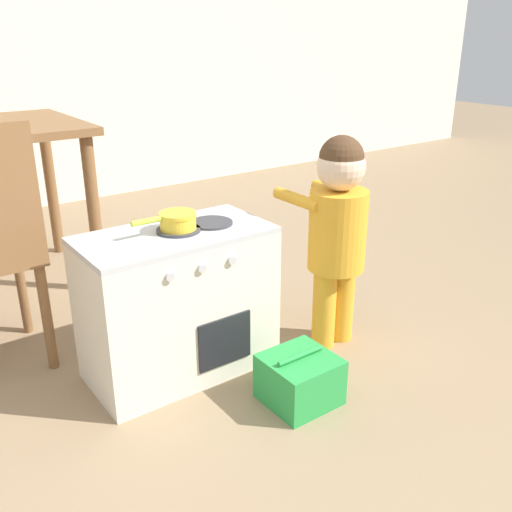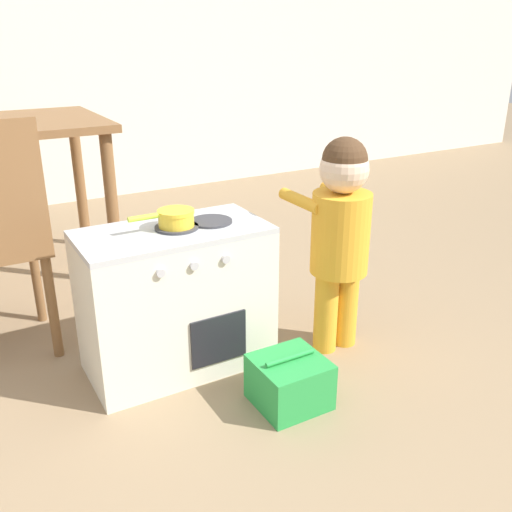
# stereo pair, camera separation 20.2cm
# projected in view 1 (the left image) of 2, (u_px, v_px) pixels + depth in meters

# --- Properties ---
(play_kitchen) EXTENTS (0.64, 0.34, 0.53)m
(play_kitchen) POSITION_uv_depth(u_px,v_px,m) (178.00, 303.00, 1.97)
(play_kitchen) COLOR silver
(play_kitchen) RESTS_ON ground_plane
(toy_pot) EXTENTS (0.22, 0.12, 0.06)m
(toy_pot) POSITION_uv_depth(u_px,v_px,m) (177.00, 220.00, 1.86)
(toy_pot) COLOR yellow
(toy_pot) RESTS_ON play_kitchen
(child_figure) EXTENTS (0.23, 0.34, 0.80)m
(child_figure) POSITION_uv_depth(u_px,v_px,m) (337.00, 222.00, 2.06)
(child_figure) COLOR gold
(child_figure) RESTS_ON ground_plane
(toy_basket) EXTENTS (0.22, 0.21, 0.18)m
(toy_basket) POSITION_uv_depth(u_px,v_px,m) (300.00, 379.00, 1.85)
(toy_basket) COLOR green
(toy_basket) RESTS_ON ground_plane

